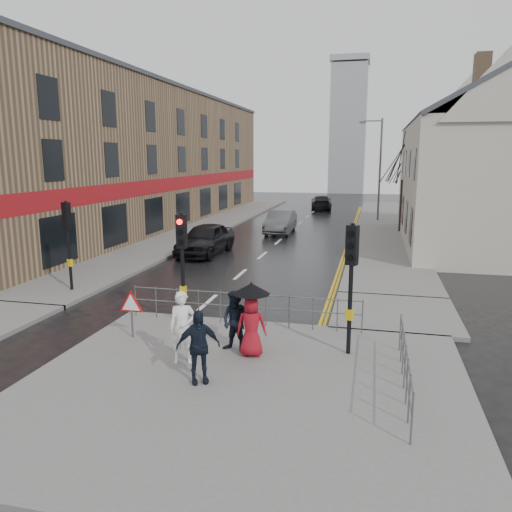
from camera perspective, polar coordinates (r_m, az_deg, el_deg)
The scene contains 24 objects.
ground at distance 15.46m, azimuth -9.16°, elevation -8.33°, with size 120.00×120.00×0.00m, color black.
near_pavement at distance 11.46m, azimuth -1.68°, elevation -15.00°, with size 10.00×9.00×0.14m, color #605E5B.
left_pavement at distance 38.74m, azimuth -5.11°, elevation 3.67°, with size 4.00×44.00×0.14m, color #605E5B.
right_pavement at distance 38.76m, azimuth 14.47°, elevation 3.36°, with size 4.00×40.00×0.14m, color #605E5B.
pavement_bridge_right at distance 17.21m, azimuth 15.54°, elevation -6.32°, with size 4.00×4.20×0.14m, color #605E5B.
building_left_terrace at distance 39.60m, azimuth -13.41°, elevation 10.73°, with size 8.00×42.00×10.00m, color #8E7052.
building_right_cream at distance 32.05m, azimuth 25.08°, elevation 9.55°, with size 9.00×16.40×10.10m.
church_tower at distance 75.64m, azimuth 10.48°, elevation 13.97°, with size 5.00×5.00×18.00m, color #989BA0.
traffic_signal_near_left at distance 14.93m, azimuth -8.46°, elevation 0.77°, with size 0.28×0.27×3.40m.
traffic_signal_near_right at distance 12.72m, azimuth 10.84°, elevation -1.13°, with size 0.34×0.33×3.40m.
traffic_signal_far_left at distance 20.06m, azimuth -20.73°, elevation 2.83°, with size 0.34×0.33×3.40m.
guard_railing_front at distance 15.13m, azimuth -1.52°, elevation -5.19°, with size 7.14×0.04×1.00m.
guard_railing_side at distance 11.53m, azimuth 16.71°, elevation -11.11°, with size 0.04×4.54×1.00m.
warning_sign at distance 14.43m, azimuth -14.07°, elevation -5.61°, with size 0.80×0.07×1.35m.
street_lamp at distance 41.43m, azimuth 13.77°, elevation 10.31°, with size 1.83×0.25×8.00m.
tree_near at distance 35.47m, azimuth 16.59°, elevation 10.77°, with size 2.40×2.40×6.58m.
tree_far at distance 43.49m, azimuth 16.65°, elevation 9.82°, with size 2.40×2.40×5.64m.
pedestrian_a at distance 12.47m, azimuth -8.38°, elevation -8.07°, with size 0.66×0.43×1.80m, color white.
pedestrian_b at distance 13.03m, azimuth -2.34°, elevation -7.51°, with size 0.79×0.62×1.63m, color black.
pedestrian_with_umbrella at distance 12.68m, azimuth -0.53°, elevation -6.76°, with size 0.96×0.96×1.91m.
pedestrian_d at distance 11.38m, azimuth -6.64°, elevation -10.23°, with size 0.99×0.41×1.69m, color black.
car_parked at distance 26.82m, azimuth -5.81°, elevation 1.94°, with size 1.97×4.90×1.67m, color black.
car_mid at distance 34.42m, azimuth 2.81°, elevation 3.92°, with size 1.63×4.66×1.54m, color #494C4E.
car_far at distance 50.58m, azimuth 7.47°, elevation 6.10°, with size 1.96×4.82×1.40m, color black.
Camera 1 is at (5.69, -13.42, 5.13)m, focal length 35.00 mm.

